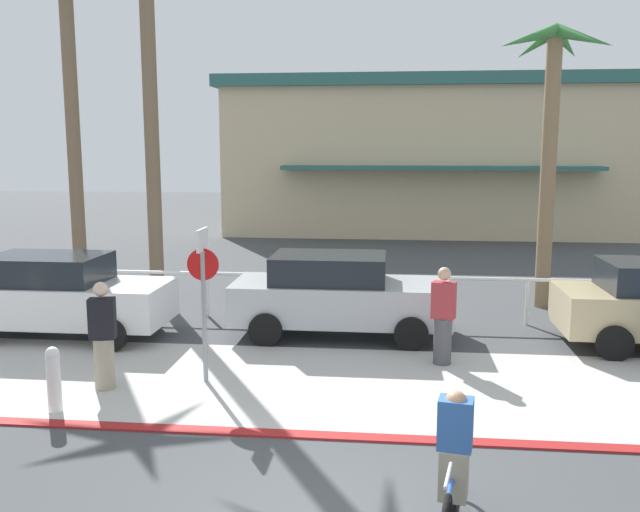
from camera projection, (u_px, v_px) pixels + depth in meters
ground_plane at (366, 305)px, 16.85m from camera, size 80.00×80.00×0.00m
sidewalk_strip at (351, 386)px, 11.16m from camera, size 44.00×4.00×0.02m
curb_paint at (342, 436)px, 9.19m from camera, size 44.00×0.24×0.03m
building_backdrop at (432, 155)px, 32.92m from camera, size 18.79×11.78×6.79m
rail_fence at (363, 284)px, 15.25m from camera, size 21.47×0.08×1.04m
stop_sign_bike_lane at (203, 283)px, 11.08m from camera, size 0.52×0.56×2.56m
bollard_1 at (54, 379)px, 9.97m from camera, size 0.20×0.20×1.00m
palm_tree_1 at (68, 57)px, 17.64m from camera, size 3.47×3.34×8.49m
palm_tree_3 at (552, 105)px, 15.97m from camera, size 2.61×2.97×6.64m
car_white_1 at (57, 295)px, 13.95m from camera, size 4.40×2.02×1.69m
car_silver_2 at (338, 294)px, 14.01m from camera, size 4.40×2.02×1.69m
cyclist_blue_0 at (454, 467)px, 6.86m from camera, size 0.40×1.80×1.50m
pedestrian_1 at (103, 340)px, 10.88m from camera, size 0.45×0.38×1.76m
pedestrian_2 at (443, 320)px, 12.13m from camera, size 0.46×0.40×1.77m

